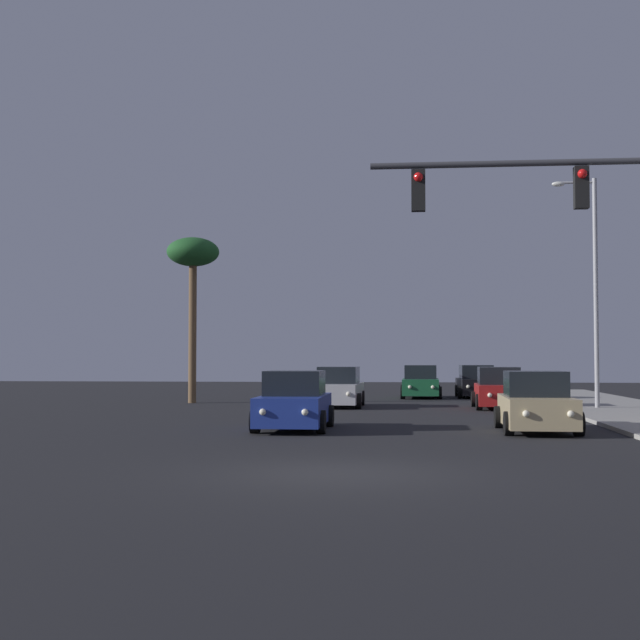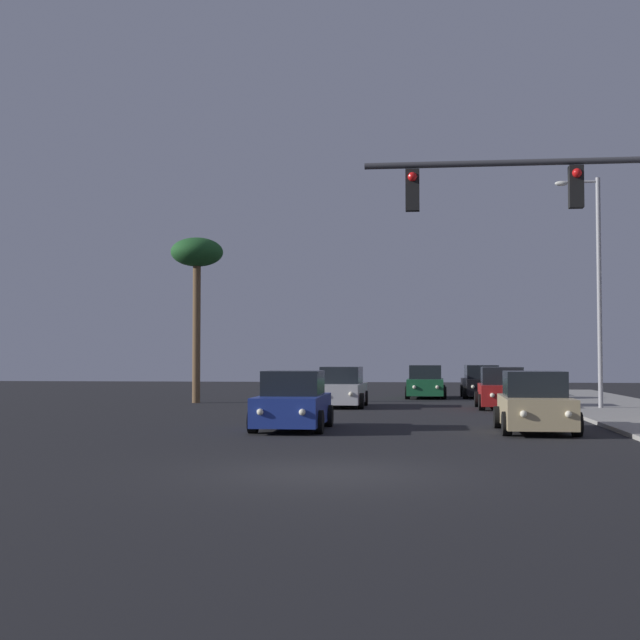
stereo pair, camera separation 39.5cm
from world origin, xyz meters
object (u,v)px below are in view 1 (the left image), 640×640
car_tan (536,404)px  car_red (499,390)px  traffic_light_mast (603,232)px  palm_tree_mid (193,260)px  car_blue (294,403)px  street_lamp (592,280)px  car_black (476,383)px  car_green (421,383)px  car_silver (339,389)px

car_tan → car_red: bearing=-89.3°
traffic_light_mast → palm_tree_mid: 24.95m
car_blue → street_lamp: size_ratio=0.48×
traffic_light_mast → palm_tree_mid: size_ratio=0.92×
car_red → car_black: same height
car_green → street_lamp: size_ratio=0.48×
car_red → car_green: same height
car_black → car_blue: bearing=70.8°
car_blue → palm_tree_mid: (-6.55, 14.57, 5.79)m
car_black → street_lamp: size_ratio=0.48×
car_tan → car_black: same height
car_blue → traffic_light_mast: traffic_light_mast is taller
car_black → palm_tree_mid: (-13.32, -6.88, 5.79)m
car_silver → street_lamp: (10.10, -1.51, 4.36)m
car_green → traffic_light_mast: (3.48, -26.70, 3.95)m
car_silver → traffic_light_mast: 19.64m
car_tan → street_lamp: bearing=-108.1°
car_blue → palm_tree_mid: 16.99m
car_silver → car_red: bearing=177.3°
car_blue → car_tan: size_ratio=1.00×
traffic_light_mast → street_lamp: street_lamp is taller
car_blue → street_lamp: (10.46, 10.35, 4.36)m
car_silver → traffic_light_mast: (7.02, -17.92, 3.95)m
car_tan → palm_tree_mid: 20.62m
car_silver → car_tan: size_ratio=1.00×
car_red → car_tan: same height
car_tan → car_blue: bearing=0.8°
car_red → car_silver: bearing=-2.8°
traffic_light_mast → street_lamp: (3.09, 16.41, 0.41)m
car_blue → car_silver: same height
car_green → street_lamp: 12.96m
car_tan → traffic_light_mast: (0.59, -6.00, 3.95)m
car_silver → car_black: 11.54m
car_black → palm_tree_mid: bearing=25.7°
car_red → car_green: bearing=-70.4°
car_blue → traffic_light_mast: (7.37, -6.06, 3.95)m
car_silver → car_green: size_ratio=1.00×
traffic_light_mast → palm_tree_mid: bearing=124.0°
palm_tree_mid → car_silver: bearing=-21.5°
car_blue → car_silver: size_ratio=0.99×
traffic_light_mast → palm_tree_mid: (-13.92, 20.63, 1.84)m
car_silver → car_green: same height
car_silver → street_lamp: bearing=173.3°
car_red → car_green: size_ratio=1.00×
car_silver → palm_tree_mid: bearing=-19.7°
car_blue → car_green: size_ratio=1.00×
car_blue → car_silver: (0.35, 11.85, 0.00)m
car_silver → car_blue: bearing=90.1°
car_silver → street_lamp: street_lamp is taller
car_tan → traffic_light_mast: 7.21m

